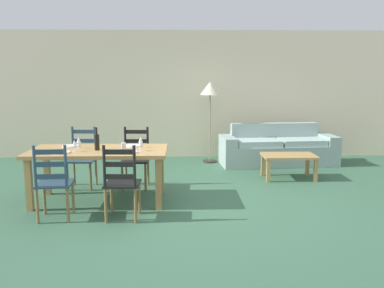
{
  "coord_description": "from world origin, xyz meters",
  "views": [
    {
      "loc": [
        -0.2,
        -5.71,
        1.79
      ],
      "look_at": [
        -0.03,
        0.43,
        0.75
      ],
      "focal_mm": 38.81,
      "sensor_mm": 36.0,
      "label": 1
    }
  ],
  "objects_px": {
    "wine_glass_far_left": "(79,140)",
    "coffee_cup_primary": "(124,146)",
    "dining_table": "(99,156)",
    "wine_glass_near_right": "(140,143)",
    "wine_bottle": "(97,142)",
    "couch": "(277,149)",
    "dining_chair_far_left": "(82,158)",
    "dining_chair_far_right": "(136,158)",
    "dining_chair_near_right": "(122,182)",
    "coffee_table": "(289,158)",
    "standing_lamp": "(210,93)",
    "dining_chair_near_left": "(54,182)",
    "wine_glass_near_left": "(74,143)",
    "wine_glass_far_right": "(141,140)"
  },
  "relations": [
    {
      "from": "wine_glass_far_left",
      "to": "coffee_cup_primary",
      "type": "bearing_deg",
      "value": -9.14
    },
    {
      "from": "dining_table",
      "to": "coffee_cup_primary",
      "type": "relative_size",
      "value": 21.11
    },
    {
      "from": "wine_glass_near_right",
      "to": "wine_bottle",
      "type": "bearing_deg",
      "value": 172.11
    },
    {
      "from": "couch",
      "to": "dining_chair_far_left",
      "type": "bearing_deg",
      "value": -154.62
    },
    {
      "from": "dining_chair_far_right",
      "to": "dining_table",
      "type": "bearing_deg",
      "value": -120.62
    },
    {
      "from": "dining_chair_far_right",
      "to": "couch",
      "type": "bearing_deg",
      "value": 32.81
    },
    {
      "from": "dining_chair_far_left",
      "to": "wine_glass_far_left",
      "type": "height_order",
      "value": "dining_chair_far_left"
    },
    {
      "from": "dining_table",
      "to": "couch",
      "type": "relative_size",
      "value": 0.81
    },
    {
      "from": "dining_chair_far_right",
      "to": "wine_bottle",
      "type": "height_order",
      "value": "wine_bottle"
    },
    {
      "from": "dining_chair_near_right",
      "to": "coffee_table",
      "type": "bearing_deg",
      "value": 37.65
    },
    {
      "from": "wine_glass_near_right",
      "to": "coffee_cup_primary",
      "type": "height_order",
      "value": "wine_glass_near_right"
    },
    {
      "from": "dining_chair_near_right",
      "to": "standing_lamp",
      "type": "xyz_separation_m",
      "value": [
        1.32,
        3.4,
        0.93
      ]
    },
    {
      "from": "dining_chair_far_right",
      "to": "dining_chair_near_left",
      "type": "bearing_deg",
      "value": -119.81
    },
    {
      "from": "standing_lamp",
      "to": "wine_glass_near_right",
      "type": "bearing_deg",
      "value": -112.58
    },
    {
      "from": "dining_table",
      "to": "dining_chair_far_left",
      "type": "relative_size",
      "value": 1.98
    },
    {
      "from": "wine_bottle",
      "to": "wine_glass_near_left",
      "type": "relative_size",
      "value": 1.96
    },
    {
      "from": "dining_table",
      "to": "standing_lamp",
      "type": "bearing_deg",
      "value": 56.45
    },
    {
      "from": "dining_chair_near_right",
      "to": "wine_bottle",
      "type": "bearing_deg",
      "value": 120.61
    },
    {
      "from": "dining_table",
      "to": "dining_chair_far_right",
      "type": "height_order",
      "value": "dining_chair_far_right"
    },
    {
      "from": "dining_table",
      "to": "dining_chair_far_left",
      "type": "xyz_separation_m",
      "value": [
        -0.42,
        0.78,
        -0.19
      ]
    },
    {
      "from": "dining_chair_far_left",
      "to": "dining_chair_near_right",
      "type": "bearing_deg",
      "value": -61.67
    },
    {
      "from": "dining_chair_far_right",
      "to": "couch",
      "type": "height_order",
      "value": "dining_chair_far_right"
    },
    {
      "from": "wine_glass_far_left",
      "to": "dining_chair_far_right",
      "type": "bearing_deg",
      "value": 39.64
    },
    {
      "from": "wine_glass_far_left",
      "to": "standing_lamp",
      "type": "xyz_separation_m",
      "value": [
        2.04,
        2.5,
        0.55
      ]
    },
    {
      "from": "dining_chair_far_left",
      "to": "dining_chair_far_right",
      "type": "bearing_deg",
      "value": -3.28
    },
    {
      "from": "dining_chair_near_right",
      "to": "standing_lamp",
      "type": "distance_m",
      "value": 3.76
    },
    {
      "from": "wine_glass_far_left",
      "to": "coffee_table",
      "type": "bearing_deg",
      "value": 18.43
    },
    {
      "from": "dining_chair_near_left",
      "to": "coffee_cup_primary",
      "type": "relative_size",
      "value": 10.67
    },
    {
      "from": "wine_glass_near_right",
      "to": "dining_chair_far_right",
      "type": "bearing_deg",
      "value": 100.75
    },
    {
      "from": "wine_glass_far_right",
      "to": "coffee_table",
      "type": "bearing_deg",
      "value": 24.37
    },
    {
      "from": "wine_glass_far_left",
      "to": "dining_chair_near_left",
      "type": "bearing_deg",
      "value": -97.38
    },
    {
      "from": "coffee_cup_primary",
      "to": "standing_lamp",
      "type": "height_order",
      "value": "standing_lamp"
    },
    {
      "from": "wine_bottle",
      "to": "dining_chair_far_left",
      "type": "bearing_deg",
      "value": 116.23
    },
    {
      "from": "wine_glass_near_left",
      "to": "coffee_cup_primary",
      "type": "height_order",
      "value": "wine_glass_near_left"
    },
    {
      "from": "dining_chair_far_left",
      "to": "wine_glass_far_left",
      "type": "xyz_separation_m",
      "value": [
        0.11,
        -0.66,
        0.38
      ]
    },
    {
      "from": "dining_table",
      "to": "wine_glass_far_left",
      "type": "xyz_separation_m",
      "value": [
        -0.3,
        0.13,
        0.2
      ]
    },
    {
      "from": "wine_glass_near_right",
      "to": "standing_lamp",
      "type": "height_order",
      "value": "standing_lamp"
    },
    {
      "from": "couch",
      "to": "coffee_table",
      "type": "xyz_separation_m",
      "value": [
        -0.08,
        -1.22,
        0.06
      ]
    },
    {
      "from": "dining_chair_near_left",
      "to": "dining_chair_far_right",
      "type": "xyz_separation_m",
      "value": [
        0.85,
        1.48,
        0.0
      ]
    },
    {
      "from": "dining_chair_near_left",
      "to": "dining_chair_far_right",
      "type": "height_order",
      "value": "same"
    },
    {
      "from": "dining_chair_far_right",
      "to": "coffee_cup_primary",
      "type": "relative_size",
      "value": 10.67
    },
    {
      "from": "dining_table",
      "to": "coffee_table",
      "type": "xyz_separation_m",
      "value": [
        3.01,
        1.23,
        -0.31
      ]
    },
    {
      "from": "dining_chair_far_left",
      "to": "wine_glass_near_right",
      "type": "relative_size",
      "value": 5.96
    },
    {
      "from": "wine_glass_near_right",
      "to": "dining_chair_near_right",
      "type": "bearing_deg",
      "value": -105.36
    },
    {
      "from": "dining_chair_near_left",
      "to": "wine_bottle",
      "type": "distance_m",
      "value": 0.9
    },
    {
      "from": "wine_glass_near_left",
      "to": "coffee_table",
      "type": "relative_size",
      "value": 0.18
    },
    {
      "from": "dining_chair_far_right",
      "to": "wine_glass_near_right",
      "type": "height_order",
      "value": "dining_chair_far_right"
    },
    {
      "from": "dining_chair_near_left",
      "to": "dining_chair_far_left",
      "type": "height_order",
      "value": "same"
    },
    {
      "from": "standing_lamp",
      "to": "dining_chair_near_right",
      "type": "bearing_deg",
      "value": -111.26
    },
    {
      "from": "wine_glass_near_left",
      "to": "dining_chair_near_left",
      "type": "bearing_deg",
      "value": -100.88
    }
  ]
}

